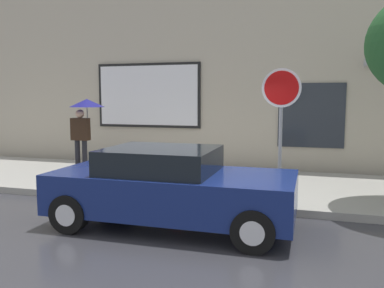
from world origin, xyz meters
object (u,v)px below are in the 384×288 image
object	(u,v)px
parked_car	(170,187)
stop_sign	(281,108)
fire_hydrant	(176,172)
pedestrian_with_umbrella	(85,115)

from	to	relation	value
parked_car	stop_sign	size ratio (longest dim) A/B	1.56
fire_hydrant	stop_sign	bearing A→B (deg)	-9.11
fire_hydrant	pedestrian_with_umbrella	world-z (taller)	pedestrian_with_umbrella
stop_sign	parked_car	bearing A→B (deg)	-134.35
pedestrian_with_umbrella	stop_sign	world-z (taller)	stop_sign
parked_car	stop_sign	xyz separation A→B (m)	(1.69, 1.73, 1.32)
pedestrian_with_umbrella	stop_sign	size ratio (longest dim) A/B	0.77
parked_car	stop_sign	distance (m)	2.75
parked_car	fire_hydrant	world-z (taller)	parked_car
pedestrian_with_umbrella	fire_hydrant	bearing A→B (deg)	-22.68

